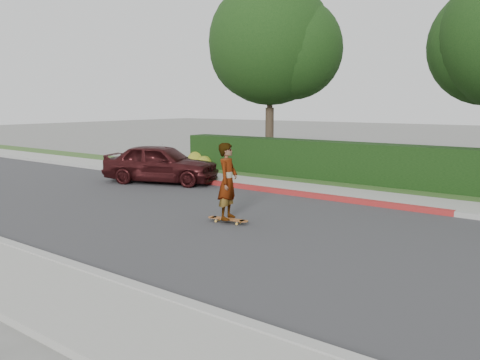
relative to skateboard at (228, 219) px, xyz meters
The scene contains 14 objects.
ground 3.32m from the skateboard, ahead, with size 120.00×120.00×0.00m, color slate.
road 3.32m from the skateboard, ahead, with size 60.00×8.00×0.01m, color #2D2D30.
curb_near 5.37m from the skateboard, 51.81° to the right, with size 60.00×0.20×0.15m, color #9E9E99.
sidewalk_near 6.10m from the skateboard, 57.04° to the right, with size 60.00×1.60×0.12m, color gray.
curb_far 5.18m from the skateboard, 50.17° to the left, with size 60.00×0.20×0.15m, color #9E9E99.
curb_red_section 4.32m from the skateboard, 112.89° to the left, with size 12.00×0.21×0.15m, color maroon.
sidewalk_far 5.90m from the skateboard, 55.78° to the left, with size 60.00×1.60×0.12m, color gray.
planting_strip 7.28m from the skateboard, 62.88° to the left, with size 60.00×1.60×0.10m, color #2D4C1E.
hedge 7.12m from the skateboard, 87.42° to the left, with size 15.00×1.00×1.50m, color black.
flowering_shrub 9.41m from the skateboard, 135.31° to the left, with size 1.40×1.00×0.90m.
tree_left 10.85m from the skateboard, 116.09° to the left, with size 5.99×5.21×8.00m.
skateboard is the anchor object (origin of this frame).
skateboarder 0.94m from the skateboard, behind, with size 0.67×0.44×1.85m, color white.
car_maroon 6.47m from the skateboard, 149.96° to the left, with size 1.69×4.20×1.43m, color #3B1214.
Camera 1 is at (3.46, -8.64, 2.89)m, focal length 35.00 mm.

